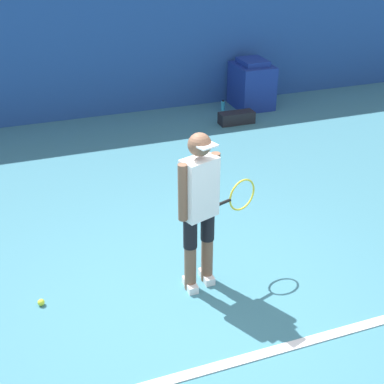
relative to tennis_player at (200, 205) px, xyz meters
The scene contains 8 objects.
ground_plane 1.00m from the tennis_player, 106.93° to the right, with size 24.00×24.00×0.00m, color teal.
back_wall 5.40m from the tennis_player, 91.13° to the left, with size 24.00×0.10×2.58m.
court_baseline 1.46m from the tennis_player, 95.40° to the right, with size 21.60×0.10×0.01m.
tennis_player is the anchor object (origin of this frame).
tennis_ball 1.83m from the tennis_player, behind, with size 0.07×0.07×0.07m.
covered_chair 5.69m from the tennis_player, 59.16° to the left, with size 0.67×0.82×0.92m.
equipment_bag 4.77m from the tennis_player, 61.18° to the left, with size 0.64×0.25×0.21m.
water_bottle 5.42m from the tennis_player, 64.50° to the left, with size 0.07×0.07×0.21m.
Camera 1 is at (-1.49, -3.80, 3.45)m, focal length 50.00 mm.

